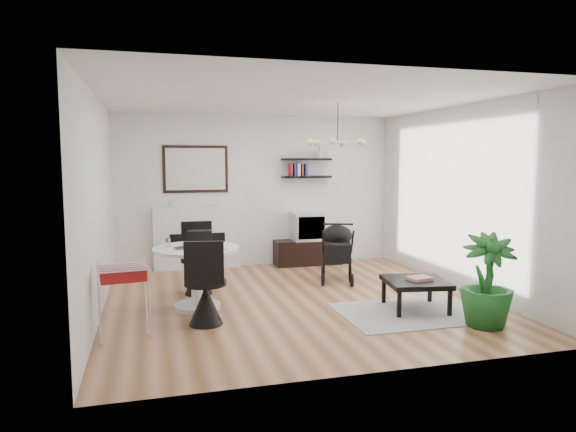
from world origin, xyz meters
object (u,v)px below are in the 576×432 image
object	(u,v)px
potted_plant	(487,281)
fireplace	(197,230)
dining_table	(197,268)
crt_tv	(308,226)
drying_rack	(124,301)
coffee_table	(416,283)
stroller	(337,254)
tv_console	(308,252)

from	to	relation	value
potted_plant	fireplace	bearing A→B (deg)	125.62
dining_table	fireplace	bearing A→B (deg)	84.67
crt_tv	potted_plant	size ratio (longest dim) A/B	0.54
drying_rack	coffee_table	distance (m)	3.53
stroller	fireplace	bearing A→B (deg)	162.85
fireplace	stroller	world-z (taller)	fireplace
stroller	dining_table	bearing A→B (deg)	-137.77
tv_console	dining_table	size ratio (longest dim) A/B	1.11
coffee_table	potted_plant	world-z (taller)	potted_plant
stroller	coffee_table	size ratio (longest dim) A/B	1.17
drying_rack	crt_tv	bearing A→B (deg)	40.40
fireplace	potted_plant	size ratio (longest dim) A/B	2.01
tv_console	crt_tv	bearing A→B (deg)	-104.71
fireplace	dining_table	distance (m)	2.49
tv_console	potted_plant	distance (m)	4.03
dining_table	coffee_table	bearing A→B (deg)	-16.33
stroller	coffee_table	xyz separation A→B (m)	(0.41, -1.76, -0.07)
fireplace	potted_plant	bearing A→B (deg)	-54.38
potted_plant	drying_rack	bearing A→B (deg)	170.86
crt_tv	coffee_table	world-z (taller)	crt_tv
stroller	coffee_table	bearing A→B (deg)	-57.96
tv_console	drying_rack	size ratio (longest dim) A/B	1.52
crt_tv	coffee_table	distance (m)	3.16
tv_console	fireplace	bearing A→B (deg)	175.81
dining_table	potted_plant	bearing A→B (deg)	-26.81
crt_tv	dining_table	size ratio (longest dim) A/B	0.53
dining_table	crt_tv	bearing A→B (deg)	46.41
tv_console	dining_table	world-z (taller)	dining_table
drying_rack	stroller	xyz separation A→B (m)	(3.13, 1.92, 0.01)
tv_console	crt_tv	distance (m)	0.48
crt_tv	stroller	distance (m)	1.38
tv_console	drying_rack	xyz separation A→B (m)	(-3.06, -3.27, 0.19)
tv_console	crt_tv	world-z (taller)	crt_tv
fireplace	dining_table	size ratio (longest dim) A/B	1.98
tv_console	drying_rack	distance (m)	4.48
crt_tv	dining_table	world-z (taller)	crt_tv
tv_console	stroller	bearing A→B (deg)	-87.31
potted_plant	dining_table	bearing A→B (deg)	153.19
dining_table	stroller	world-z (taller)	stroller
drying_rack	fireplace	bearing A→B (deg)	65.98
dining_table	coffee_table	world-z (taller)	dining_table
dining_table	drying_rack	bearing A→B (deg)	-131.98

